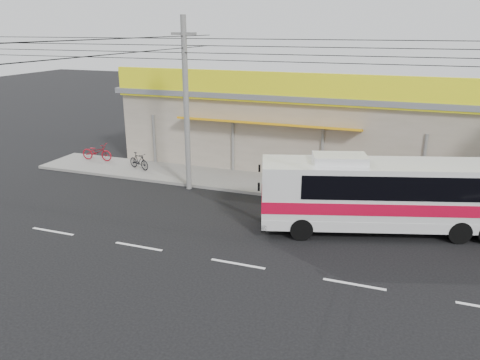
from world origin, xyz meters
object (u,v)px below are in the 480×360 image
(coach_bus, at_px, (397,192))
(motorbike_dark, at_px, (139,161))
(motorbike_red, at_px, (97,152))
(utility_pole, at_px, (184,48))

(coach_bus, xyz_separation_m, motorbike_dark, (-14.06, 3.67, -1.08))
(motorbike_red, relative_size, utility_pole, 0.06)
(motorbike_red, bearing_deg, motorbike_dark, -105.52)
(motorbike_red, distance_m, motorbike_dark, 3.47)
(motorbike_dark, distance_m, utility_pole, 7.67)
(coach_bus, xyz_separation_m, motorbike_red, (-17.45, 4.42, -1.03))
(motorbike_red, height_order, utility_pole, utility_pole)
(motorbike_red, xyz_separation_m, utility_pole, (7.37, -2.45, 6.29))
(motorbike_dark, bearing_deg, motorbike_red, 96.96)
(coach_bus, height_order, motorbike_dark, coach_bus)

